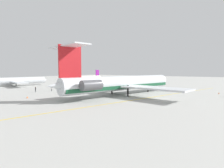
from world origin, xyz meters
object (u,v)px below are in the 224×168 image
at_px(main_jetliner, 120,83).
at_px(airliner_mid_left, 18,81).
at_px(airliner_mid_right, 86,78).
at_px(ground_crew_near_nose, 52,88).
at_px(safety_cone_nose, 129,85).
at_px(safety_cone_wingtip, 219,93).
at_px(ground_crew_starboard, 135,84).
at_px(ground_crew_portside, 36,89).
at_px(safety_cone_tail, 27,97).

bearing_deg(main_jetliner, airliner_mid_left, 104.32).
height_order(main_jetliner, airliner_mid_right, main_jetliner).
xyz_separation_m(ground_crew_near_nose, safety_cone_nose, (35.84, -11.54, -0.81)).
bearing_deg(safety_cone_wingtip, ground_crew_near_nose, 117.20).
xyz_separation_m(airliner_mid_right, ground_crew_starboard, (-16.22, -45.49, -1.22)).
bearing_deg(airliner_mid_left, airliner_mid_right, 12.78).
relative_size(main_jetliner, airliner_mid_right, 1.78).
bearing_deg(main_jetliner, airliner_mid_right, 65.11).
height_order(airliner_mid_left, ground_crew_near_nose, airliner_mid_left).
height_order(ground_crew_starboard, safety_cone_wingtip, ground_crew_starboard).
bearing_deg(safety_cone_wingtip, main_jetliner, 131.04).
xyz_separation_m(airliner_mid_left, ground_crew_starboard, (28.13, -48.24, -1.42)).
xyz_separation_m(ground_crew_near_nose, ground_crew_portside, (-5.27, 1.70, 0.06)).
bearing_deg(airliner_mid_right, safety_cone_wingtip, 77.83).
bearing_deg(airliner_mid_right, ground_crew_starboard, 74.23).
xyz_separation_m(ground_crew_starboard, safety_cone_wingtip, (-6.47, -33.47, -0.77)).
bearing_deg(safety_cone_wingtip, airliner_mid_left, 104.85).
relative_size(ground_crew_near_nose, ground_crew_portside, 0.94).
distance_m(main_jetliner, airliner_mid_right, 70.12).
bearing_deg(safety_cone_nose, airliner_mid_left, 126.38).
distance_m(ground_crew_near_nose, safety_cone_tail, 16.84).
height_order(main_jetliner, safety_cone_tail, main_jetliner).
distance_m(ground_crew_near_nose, safety_cone_nose, 37.66).
bearing_deg(safety_cone_tail, airliner_mid_right, 30.72).
distance_m(ground_crew_portside, ground_crew_starboard, 41.93).
bearing_deg(safety_cone_nose, ground_crew_near_nose, 162.15).
bearing_deg(airliner_mid_right, main_jetliner, 55.24).
height_order(airliner_mid_left, ground_crew_portside, airliner_mid_left).
bearing_deg(airliner_mid_left, safety_cone_nose, -37.30).
bearing_deg(ground_crew_starboard, safety_cone_wingtip, -75.72).
height_order(ground_crew_portside, safety_cone_wingtip, ground_crew_portside).
relative_size(airliner_mid_right, safety_cone_wingtip, 46.70).
bearing_deg(ground_crew_portside, airliner_mid_left, 62.27).
bearing_deg(ground_crew_near_nose, main_jetliner, -4.14).
bearing_deg(ground_crew_starboard, safety_cone_nose, 81.87).
height_order(ground_crew_near_nose, safety_cone_nose, ground_crew_near_nose).
bearing_deg(ground_crew_starboard, ground_crew_near_nose, 177.68).
xyz_separation_m(main_jetliner, airliner_mid_left, (-0.60, 57.52, -1.21)).
bearing_deg(ground_crew_near_nose, ground_crew_portside, -122.41).
distance_m(airliner_mid_left, safety_cone_nose, 53.36).
distance_m(airliner_mid_left, safety_cone_tail, 44.28).
bearing_deg(ground_crew_portside, airliner_mid_right, 16.56).
distance_m(ground_crew_near_nose, ground_crew_portside, 5.53).
bearing_deg(airliner_mid_right, safety_cone_nose, 76.28).
relative_size(ground_crew_portside, safety_cone_wingtip, 3.31).
relative_size(airliner_mid_right, safety_cone_nose, 46.70).
distance_m(airliner_mid_left, ground_crew_portside, 31.19).
distance_m(ground_crew_portside, safety_cone_tail, 13.89).
height_order(airliner_mid_right, ground_crew_starboard, airliner_mid_right).
relative_size(ground_crew_near_nose, safety_cone_wingtip, 3.13).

